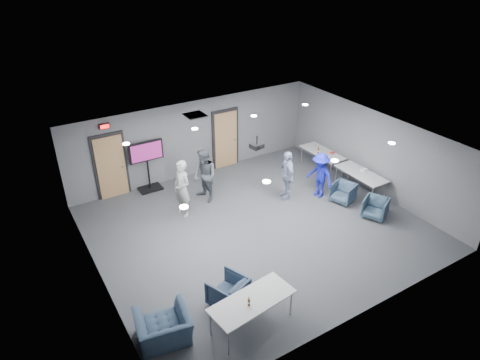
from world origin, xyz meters
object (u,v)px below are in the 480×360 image
chair_front_a (228,291)px  bottle_right (318,151)px  bottle_front (249,302)px  projector (257,146)px  table_right_a (322,153)px  chair_right_c (375,208)px  person_c (287,175)px  chair_front_b (163,328)px  person_d (320,175)px  table_right_b (361,174)px  person_a (182,189)px  tv_stand (147,163)px  chair_right_b (343,193)px  person_b (205,176)px  table_front_left (252,301)px

chair_front_a → bottle_right: (6.02, 3.99, 0.47)m
bottle_front → projector: (2.47, 3.51, 1.59)m
table_right_a → chair_right_c: bearing=168.5°
person_c → chair_front_b: size_ratio=1.48×
person_d → chair_front_a: person_d is taller
person_d → bottle_front: bearing=-63.8°
person_c → table_right_b: 2.48m
person_a → table_right_a: size_ratio=1.02×
person_d → bottle_front: size_ratio=6.71×
chair_front_b → projector: 5.39m
chair_right_c → tv_stand: bearing=-161.3°
person_d → chair_right_c: size_ratio=2.21×
chair_right_b → bottle_front: bearing=-81.4°
chair_right_c → projector: size_ratio=1.87×
chair_right_b → bottle_front: size_ratio=3.04×
projector → table_right_a: bearing=11.2°
chair_front_b → projector: bearing=-135.5°
person_c → chair_front_a: 5.09m
person_d → chair_front_b: bearing=-76.0°
chair_right_c → table_right_b: (0.65, 1.30, 0.37)m
person_c → bottle_right: 2.20m
table_right_a → chair_right_b: bearing=157.3°
chair_front_a → bottle_front: bearing=66.9°
person_b → chair_right_c: bearing=39.7°
projector → chair_front_a: bearing=-142.5°
chair_front_a → bottle_right: 7.24m
person_c → chair_right_c: (1.60, -2.34, -0.50)m
tv_stand → projector: (2.08, -3.33, 1.42)m
person_d → table_right_a: 1.89m
bottle_front → tv_stand: bearing=86.7°
person_c → projector: bearing=-54.1°
person_b → table_right_a: size_ratio=1.00×
person_a → person_c: 3.38m
person_b → person_d: bearing=54.2°
chair_right_c → chair_front_b: chair_front_b is taller
bottle_right → tv_stand: bearing=161.1°
table_right_a → tv_stand: size_ratio=1.01×
person_a → person_d: 4.43m
table_right_a → bottle_right: 0.26m
table_right_b → chair_front_b: bearing=106.4°
chair_right_b → chair_right_c: size_ratio=1.00×
chair_front_a → table_front_left: bearing=76.4°
person_a → table_right_b: (5.53, -1.85, -0.21)m
chair_front_b → chair_right_b: bearing=-152.6°
person_d → table_front_left: person_d is taller
chair_front_b → bottle_right: bearing=-141.2°
person_c → table_right_a: size_ratio=0.93×
chair_front_a → table_right_b: table_right_b is taller
person_a → chair_right_b: bearing=54.3°
table_right_a → projector: (-3.79, -1.40, 1.72)m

